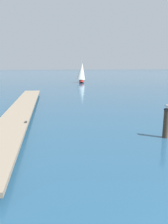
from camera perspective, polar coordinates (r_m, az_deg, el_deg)
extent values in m
cube|color=gray|center=(17.23, -15.98, 0.86)|extent=(1.89, 23.20, 0.16)
cylinder|color=#3D3023|center=(10.64, -20.44, -7.54)|extent=(0.36, 0.36, 0.29)
cylinder|color=#3D3023|center=(15.03, -16.99, -1.68)|extent=(0.36, 0.36, 0.29)
cylinder|color=#3D3023|center=(19.54, -15.13, 1.51)|extent=(0.36, 0.36, 0.29)
cylinder|color=#3D3023|center=(24.09, -13.97, 3.50)|extent=(0.36, 0.36, 0.29)
cylinder|color=#3D3023|center=(28.67, -13.17, 4.86)|extent=(0.36, 0.36, 0.29)
cube|color=#333338|center=(12.61, -14.94, -2.52)|extent=(0.12, 0.20, 0.08)
cylinder|color=#3D3023|center=(11.65, 20.59, -2.81)|extent=(0.26, 0.26, 1.48)
cylinder|color=#28282D|center=(11.50, 20.85, 0.63)|extent=(0.30, 0.30, 0.06)
cylinder|color=gold|center=(11.50, 20.97, 0.95)|extent=(0.01, 0.01, 0.07)
cylinder|color=gold|center=(11.47, 20.77, 0.94)|extent=(0.01, 0.01, 0.07)
ellipsoid|color=white|center=(11.47, 20.91, 1.46)|extent=(0.14, 0.29, 0.13)
ellipsoid|color=silver|center=(11.51, 21.09, 1.54)|extent=(0.04, 0.24, 0.09)
ellipsoid|color=#383838|center=(11.60, 20.77, 1.61)|extent=(0.03, 0.07, 0.04)
ellipsoid|color=silver|center=(11.45, 20.63, 1.52)|extent=(0.04, 0.24, 0.09)
ellipsoid|color=#383838|center=(11.55, 20.36, 1.59)|extent=(0.03, 0.07, 0.04)
cone|color=white|center=(11.59, 20.51, 1.60)|extent=(0.07, 0.08, 0.07)
ellipsoid|color=#AD2823|center=(46.97, -0.66, 8.04)|extent=(1.36, 3.65, 0.60)
cylinder|color=#B2ADA3|center=(46.97, -0.67, 10.88)|extent=(0.08, 0.08, 4.04)
cone|color=silver|center=(46.62, -0.64, 10.62)|extent=(2.26, 1.94, 3.60)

